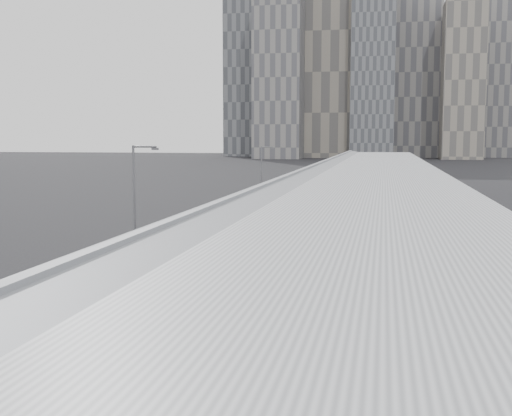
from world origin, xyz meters
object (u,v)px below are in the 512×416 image
(bus_2, at_px, (172,278))
(shipping_container, at_px, (272,190))
(bus_4, at_px, (265,223))
(bus_7, at_px, (315,188))
(street_lamp_near, at_px, (137,198))
(bus_6, at_px, (300,196))
(bus_3, at_px, (232,239))
(street_lamp_far, at_px, (263,169))
(bus_1, at_px, (58,365))
(suv, at_px, (291,184))
(bus_5, at_px, (286,207))

(bus_2, relative_size, shipping_container, 2.66)
(bus_4, bearing_deg, bus_2, -85.72)
(bus_7, bearing_deg, bus_2, -93.42)
(street_lamp_near, bearing_deg, bus_6, 81.48)
(bus_2, xyz_separation_m, bus_3, (-0.02, 14.89, 0.01))
(bus_2, relative_size, street_lamp_far, 1.67)
(bus_7, bearing_deg, shipping_container, -176.12)
(bus_3, relative_size, bus_4, 1.09)
(bus_1, height_order, bus_6, bus_6)
(bus_3, height_order, bus_7, bus_3)
(bus_1, bearing_deg, bus_3, 85.11)
(suv, bearing_deg, bus_6, -82.92)
(bus_1, relative_size, bus_3, 0.95)
(bus_7, bearing_deg, bus_4, -92.95)
(bus_7, relative_size, shipping_container, 2.27)
(bus_5, bearing_deg, suv, 99.54)
(bus_7, bearing_deg, bus_1, -93.01)
(bus_5, distance_m, bus_7, 30.75)
(bus_6, xyz_separation_m, suv, (-6.11, 33.71, -0.86))
(bus_2, height_order, street_lamp_near, street_lamp_near)
(bus_2, bearing_deg, bus_5, 93.71)
(street_lamp_far, relative_size, shipping_container, 1.59)
(bus_1, relative_size, bus_4, 1.04)
(bus_3, distance_m, street_lamp_far, 48.88)
(street_lamp_near, xyz_separation_m, suv, (0.51, 77.87, -4.46))
(shipping_container, bearing_deg, bus_2, -82.57)
(bus_3, xyz_separation_m, suv, (-5.59, 73.05, -0.87))
(bus_6, bearing_deg, shipping_container, 111.44)
(bus_1, height_order, bus_2, bus_2)
(street_lamp_far, distance_m, shipping_container, 7.80)
(bus_2, xyz_separation_m, bus_7, (0.80, 70.91, -0.25))
(bus_5, bearing_deg, shipping_container, 105.24)
(bus_3, distance_m, bus_4, 11.19)
(bus_4, relative_size, street_lamp_near, 1.41)
(bus_5, bearing_deg, bus_6, 92.55)
(street_lamp_near, relative_size, street_lamp_far, 1.09)
(bus_5, xyz_separation_m, shipping_container, (-6.96, 29.91, -0.40))
(bus_1, xyz_separation_m, street_lamp_far, (-7.04, 77.37, 3.27))
(bus_4, relative_size, shipping_container, 2.45)
(bus_5, bearing_deg, bus_4, -87.58)
(bus_5, distance_m, street_lamp_far, 24.38)
(bus_4, xyz_separation_m, bus_6, (-0.17, 28.18, 0.14))
(bus_4, xyz_separation_m, suv, (-6.28, 61.88, -0.73))
(bus_2, height_order, suv, bus_2)
(bus_4, height_order, street_lamp_far, street_lamp_far)
(bus_3, distance_m, bus_5, 25.28)
(street_lamp_near, height_order, suv, street_lamp_near)
(bus_3, height_order, suv, bus_3)
(street_lamp_near, bearing_deg, bus_5, 77.41)
(bus_3, xyz_separation_m, bus_6, (0.52, 39.35, -0.01))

